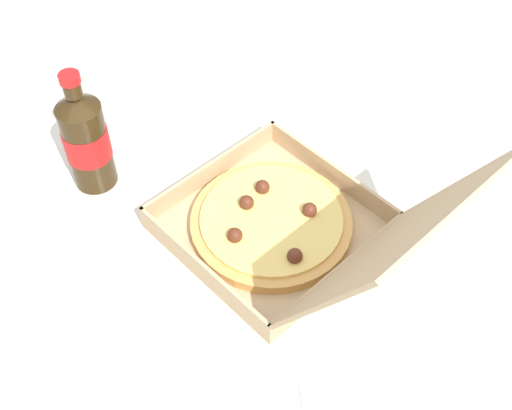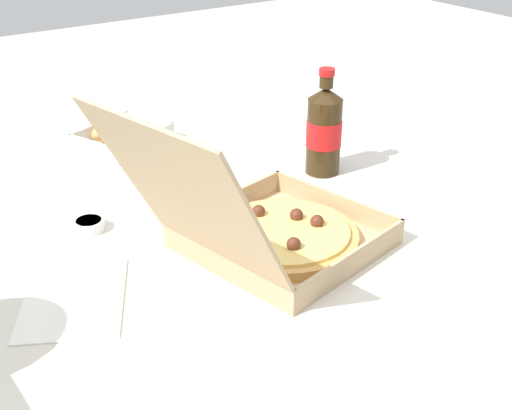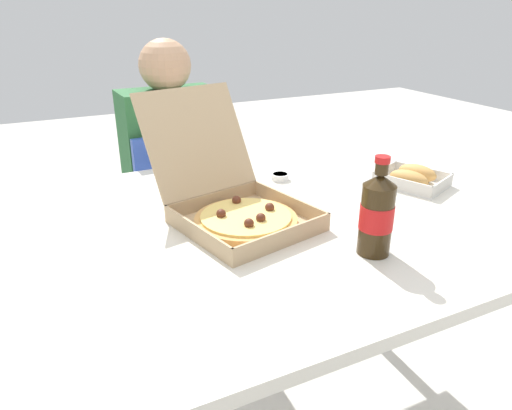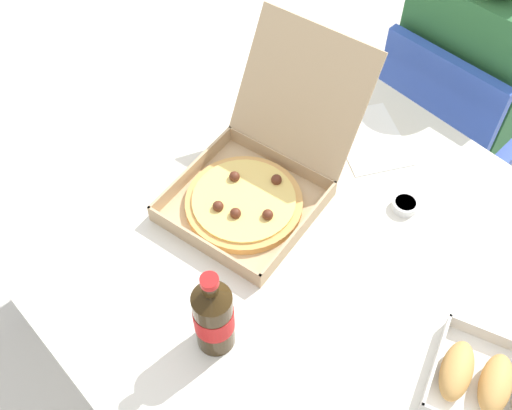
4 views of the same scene
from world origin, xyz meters
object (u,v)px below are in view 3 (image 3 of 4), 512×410
Objects in this scene: diner_person at (168,159)px; bread_side_box at (412,177)px; chair at (176,211)px; cola_bottle at (377,214)px; dipping_sauce_cup at (280,176)px; paper_menu at (213,178)px; pizza_box_open at (237,205)px.

bread_side_box is at bearing -55.73° from diner_person.
diner_person reaches higher than chair.
cola_bottle is 0.51m from dipping_sauce_cup.
cola_bottle is 0.63m from paper_menu.
paper_menu is at bearing -88.21° from diner_person.
chair is 1.10m from cola_bottle.
cola_bottle reaches higher than chair.
diner_person is 0.80m from pizza_box_open.
bread_side_box reaches higher than paper_menu.
chair is 0.72× the size of diner_person.
cola_bottle is at bearing -48.62° from paper_menu.
pizza_box_open reaches higher than bread_side_box.
cola_bottle is 4.00× the size of dipping_sauce_cup.
pizza_box_open is 0.33m from paper_menu.
pizza_box_open is 2.09× the size of bread_side_box.
chair is 0.21m from diner_person.
pizza_box_open is at bearing -138.11° from dipping_sauce_cup.
chair is 1.71× the size of pizza_box_open.
chair is at bearing -87.64° from diner_person.
paper_menu is at bearing 79.67° from pizza_box_open.
cola_bottle reaches higher than dipping_sauce_cup.
cola_bottle is (-0.38, -0.29, 0.07)m from bread_side_box.
diner_person is at bearing 86.84° from pizza_box_open.
cola_bottle is at bearing -94.60° from dipping_sauce_cup.
dipping_sauce_cup is at bearing -68.77° from chair.
cola_bottle reaches higher than bread_side_box.
pizza_box_open reaches higher than cola_bottle.
bread_side_box is (0.54, -0.79, 0.09)m from diner_person.
paper_menu is (-0.52, 0.32, -0.02)m from bread_side_box.
bread_side_box is 0.61m from paper_menu.
diner_person is 0.61m from dipping_sauce_cup.
cola_bottle is at bearing -81.46° from diner_person.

